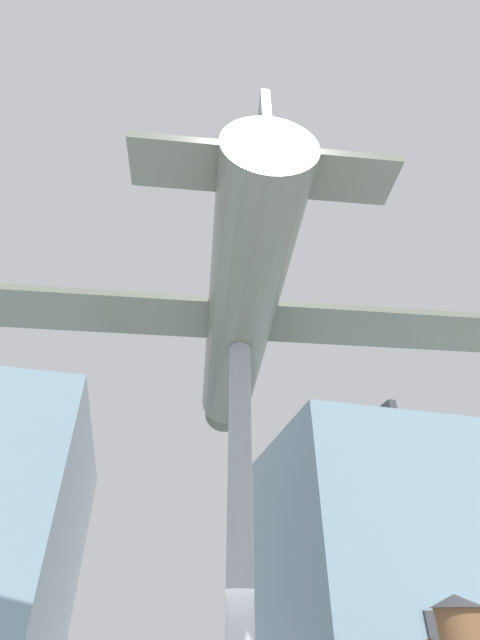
{
  "coord_description": "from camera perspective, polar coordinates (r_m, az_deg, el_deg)",
  "views": [
    {
      "loc": [
        -2.27,
        -9.27,
        1.99
      ],
      "look_at": [
        0.0,
        0.0,
        8.74
      ],
      "focal_mm": 24.0,
      "sensor_mm": 36.0,
      "label": 1
    }
  ],
  "objects": [
    {
      "name": "glass_pavilion_right",
      "position": [
        25.46,
        13.44,
        -28.08
      ],
      "size": [
        8.36,
        15.01,
        10.22
      ],
      "color": "#7593A3",
      "rests_on": "ground_plane"
    },
    {
      "name": "support_pylon_central",
      "position": [
        9.74,
        0.0,
        -23.82
      ],
      "size": [
        0.54,
        0.54,
        7.85
      ],
      "color": "#999EA3",
      "rests_on": "ground_plane"
    },
    {
      "name": "suspended_airplane",
      "position": [
        11.89,
        -0.12,
        -0.62
      ],
      "size": [
        15.6,
        12.26,
        2.95
      ],
      "rotation": [
        0.0,
        0.0,
        -0.14
      ],
      "color": "slate",
      "rests_on": "support_pylon_central"
    }
  ]
}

